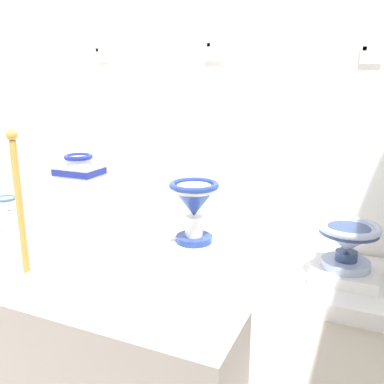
{
  "coord_description": "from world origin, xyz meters",
  "views": [
    {
      "loc": [
        2.88,
        0.14,
        1.25
      ],
      "look_at": [
        1.77,
        2.64,
        0.52
      ],
      "focal_mm": 38.95,
      "sensor_mm": 36.0,
      "label": 1
    }
  ],
  "objects": [
    {
      "name": "stanchion_post_near_left",
      "position": [
        1.08,
        1.8,
        0.27
      ],
      "size": [
        0.28,
        0.28,
        1.0
      ],
      "color": "gold",
      "rests_on": "ground_plane"
    },
    {
      "name": "antique_toilet_tall_cobalt",
      "position": [
        2.79,
        2.61,
        0.35
      ],
      "size": [
        0.36,
        0.36,
        0.27
      ],
      "color": "#A0AFD5",
      "rests_on": "plinth_block_tall_cobalt"
    },
    {
      "name": "antique_toilet_pale_glazed",
      "position": [
        0.77,
        2.7,
        0.46
      ],
      "size": [
        0.34,
        0.25,
        0.47
      ],
      "color": "#B5B9D4",
      "rests_on": "plinth_block_pale_glazed"
    },
    {
      "name": "museum_bench",
      "position": [
        2.0,
        1.35,
        0.2
      ],
      "size": [
        1.04,
        0.36,
        0.4
      ],
      "primitive_type": "cube",
      "color": "gray",
      "rests_on": "ground_plane"
    },
    {
      "name": "plinth_block_broad_patterned",
      "position": [
        1.8,
        2.6,
        0.14
      ],
      "size": [
        0.34,
        0.4,
        0.08
      ],
      "primitive_type": "cube",
      "color": "white",
      "rests_on": "display_platform"
    },
    {
      "name": "wall_back",
      "position": [
        1.78,
        3.08,
        1.65
      ],
      "size": [
        3.75,
        0.06,
        3.3
      ],
      "primitive_type": "cube",
      "color": "white",
      "rests_on": "ground_plane"
    },
    {
      "name": "display_platform",
      "position": [
        1.78,
        2.64,
        0.05
      ],
      "size": [
        2.99,
        0.78,
        0.1
      ],
      "primitive_type": "cube",
      "color": "white",
      "rests_on": "ground_plane"
    },
    {
      "name": "info_placard_third",
      "position": [
        2.8,
        3.04,
        1.41
      ],
      "size": [
        0.13,
        0.01,
        0.11
      ],
      "color": "white"
    },
    {
      "name": "plinth_block_tall_cobalt",
      "position": [
        2.79,
        2.61,
        0.13
      ],
      "size": [
        0.38,
        0.36,
        0.07
      ],
      "primitive_type": "cube",
      "color": "white",
      "rests_on": "display_platform"
    },
    {
      "name": "info_placard_first",
      "position": [
        0.8,
        3.04,
        1.45
      ],
      "size": [
        0.12,
        0.01,
        0.12
      ],
      "color": "white"
    },
    {
      "name": "antique_toilet_broad_patterned",
      "position": [
        1.8,
        2.6,
        0.46
      ],
      "size": [
        0.34,
        0.34,
        0.42
      ],
      "color": "navy",
      "rests_on": "plinth_block_broad_patterned"
    },
    {
      "name": "info_placard_second",
      "position": [
        1.76,
        3.04,
        1.46
      ],
      "size": [
        0.13,
        0.01,
        0.14
      ],
      "color": "white"
    },
    {
      "name": "decorative_vase_companion",
      "position": [
        0.2,
        2.47,
        0.16
      ],
      "size": [
        0.26,
        0.26,
        0.35
      ],
      "color": "#325576",
      "rests_on": "ground_plane"
    },
    {
      "name": "plinth_block_pale_glazed",
      "position": [
        0.77,
        2.7,
        0.16
      ],
      "size": [
        0.36,
        0.36,
        0.13
      ],
      "primitive_type": "cube",
      "color": "white",
      "rests_on": "display_platform"
    }
  ]
}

